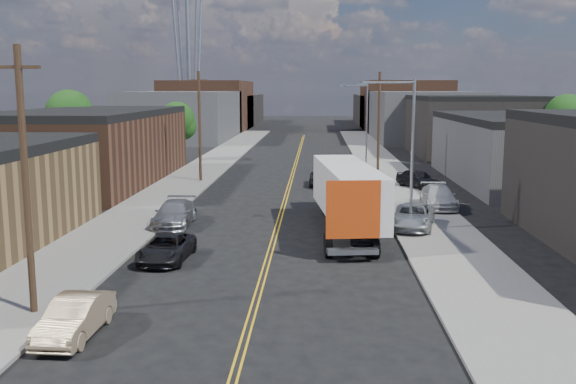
# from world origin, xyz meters

# --- Properties ---
(ground) EXTENTS (260.00, 260.00, 0.00)m
(ground) POSITION_xyz_m (0.00, 60.00, 0.00)
(ground) COLOR black
(ground) RESTS_ON ground
(centerline) EXTENTS (0.32, 120.00, 0.01)m
(centerline) POSITION_xyz_m (0.00, 45.00, 0.01)
(centerline) COLOR gold
(centerline) RESTS_ON ground
(sidewalk_left) EXTENTS (5.00, 140.00, 0.15)m
(sidewalk_left) POSITION_xyz_m (-9.50, 45.00, 0.07)
(sidewalk_left) COLOR slate
(sidewalk_left) RESTS_ON ground
(sidewalk_right) EXTENTS (5.00, 140.00, 0.15)m
(sidewalk_right) POSITION_xyz_m (9.50, 45.00, 0.07)
(sidewalk_right) COLOR slate
(sidewalk_right) RESTS_ON ground
(warehouse_brown) EXTENTS (12.00, 26.00, 6.60)m
(warehouse_brown) POSITION_xyz_m (-18.00, 44.00, 3.30)
(warehouse_brown) COLOR #4A2C1D
(warehouse_brown) RESTS_ON ground
(industrial_right_b) EXTENTS (14.00, 24.00, 6.10)m
(industrial_right_b) POSITION_xyz_m (22.00, 46.00, 3.05)
(industrial_right_b) COLOR #353537
(industrial_right_b) RESTS_ON ground
(industrial_right_c) EXTENTS (14.00, 22.00, 7.60)m
(industrial_right_c) POSITION_xyz_m (22.00, 72.00, 3.80)
(industrial_right_c) COLOR black
(industrial_right_c) RESTS_ON ground
(skyline_left_a) EXTENTS (16.00, 30.00, 8.00)m
(skyline_left_a) POSITION_xyz_m (-20.00, 95.00, 4.00)
(skyline_left_a) COLOR #353537
(skyline_left_a) RESTS_ON ground
(skyline_right_a) EXTENTS (16.00, 30.00, 8.00)m
(skyline_right_a) POSITION_xyz_m (20.00, 95.00, 4.00)
(skyline_right_a) COLOR #353537
(skyline_right_a) RESTS_ON ground
(skyline_left_b) EXTENTS (16.00, 26.00, 10.00)m
(skyline_left_b) POSITION_xyz_m (-20.00, 120.00, 5.00)
(skyline_left_b) COLOR #4A2C1D
(skyline_left_b) RESTS_ON ground
(skyline_right_b) EXTENTS (16.00, 26.00, 10.00)m
(skyline_right_b) POSITION_xyz_m (20.00, 120.00, 5.00)
(skyline_right_b) COLOR #4A2C1D
(skyline_right_b) RESTS_ON ground
(skyline_left_c) EXTENTS (16.00, 40.00, 7.00)m
(skyline_left_c) POSITION_xyz_m (-20.00, 140.00, 3.50)
(skyline_left_c) COLOR black
(skyline_left_c) RESTS_ON ground
(skyline_right_c) EXTENTS (16.00, 40.00, 7.00)m
(skyline_right_c) POSITION_xyz_m (20.00, 140.00, 3.50)
(skyline_right_c) COLOR black
(skyline_right_c) RESTS_ON ground
(streetlight_near) EXTENTS (3.39, 0.25, 9.00)m
(streetlight_near) POSITION_xyz_m (7.60, 25.00, 5.33)
(streetlight_near) COLOR gray
(streetlight_near) RESTS_ON ground
(streetlight_far) EXTENTS (3.39, 0.25, 9.00)m
(streetlight_far) POSITION_xyz_m (7.60, 60.00, 5.33)
(streetlight_far) COLOR gray
(streetlight_far) RESTS_ON ground
(utility_pole_left_near) EXTENTS (1.60, 0.26, 10.00)m
(utility_pole_left_near) POSITION_xyz_m (-8.20, 10.00, 5.14)
(utility_pole_left_near) COLOR black
(utility_pole_left_near) RESTS_ON ground
(utility_pole_left_far) EXTENTS (1.60, 0.26, 10.00)m
(utility_pole_left_far) POSITION_xyz_m (-8.20, 45.00, 5.14)
(utility_pole_left_far) COLOR black
(utility_pole_left_far) RESTS_ON ground
(utility_pole_right) EXTENTS (1.60, 0.26, 10.00)m
(utility_pole_right) POSITION_xyz_m (8.20, 48.00, 5.14)
(utility_pole_right) COLOR black
(utility_pole_right) RESTS_ON ground
(tree_left_mid) EXTENTS (5.10, 5.04, 8.37)m
(tree_left_mid) POSITION_xyz_m (-23.94, 55.00, 5.48)
(tree_left_mid) COLOR black
(tree_left_mid) RESTS_ON ground
(tree_left_far) EXTENTS (4.35, 4.20, 6.97)m
(tree_left_far) POSITION_xyz_m (-13.94, 62.00, 4.57)
(tree_left_far) COLOR black
(tree_left_far) RESTS_ON ground
(tree_right_far) EXTENTS (4.85, 4.76, 7.91)m
(tree_right_far) POSITION_xyz_m (30.06, 60.00, 5.18)
(tree_right_far) COLOR black
(tree_right_far) RESTS_ON ground
(semi_truck) EXTENTS (4.01, 15.82, 4.08)m
(semi_truck) POSITION_xyz_m (4.20, 25.68, 2.32)
(semi_truck) COLOR silver
(semi_truck) RESTS_ON ground
(car_left_b) EXTENTS (1.61, 4.27, 1.39)m
(car_left_b) POSITION_xyz_m (-5.85, 8.00, 0.70)
(car_left_b) COLOR tan
(car_left_b) RESTS_ON ground
(car_left_c) EXTENTS (2.35, 4.74, 1.29)m
(car_left_c) POSITION_xyz_m (-5.00, 17.89, 0.65)
(car_left_c) COLOR black
(car_left_c) RESTS_ON ground
(car_left_d) EXTENTS (2.30, 5.40, 1.55)m
(car_left_d) POSITION_xyz_m (-6.40, 26.00, 0.78)
(car_left_d) COLOR gray
(car_left_d) RESTS_ON ground
(car_right_oncoming) EXTENTS (1.73, 4.04, 1.30)m
(car_right_oncoming) POSITION_xyz_m (5.00, 20.88, 0.65)
(car_right_oncoming) COLOR black
(car_right_oncoming) RESTS_ON ground
(car_right_lot_a) EXTENTS (3.50, 5.58, 1.44)m
(car_right_lot_a) POSITION_xyz_m (8.20, 25.41, 0.87)
(car_right_lot_a) COLOR #B5B9BB
(car_right_lot_a) RESTS_ON sidewalk_right
(car_right_lot_b) EXTENTS (2.26, 5.34, 1.54)m
(car_right_lot_b) POSITION_xyz_m (11.00, 32.25, 0.92)
(car_right_lot_b) COLOR #B6B6B6
(car_right_lot_b) RESTS_ON sidewalk_right
(car_right_lot_c) EXTENTS (3.71, 4.80, 1.53)m
(car_right_lot_c) POSITION_xyz_m (11.00, 41.65, 0.91)
(car_right_lot_c) COLOR black
(car_right_lot_c) RESTS_ON sidewalk_right
(car_ahead_truck) EXTENTS (2.21, 4.71, 1.30)m
(car_ahead_truck) POSITION_xyz_m (2.85, 43.20, 0.65)
(car_ahead_truck) COLOR black
(car_ahead_truck) RESTS_ON ground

